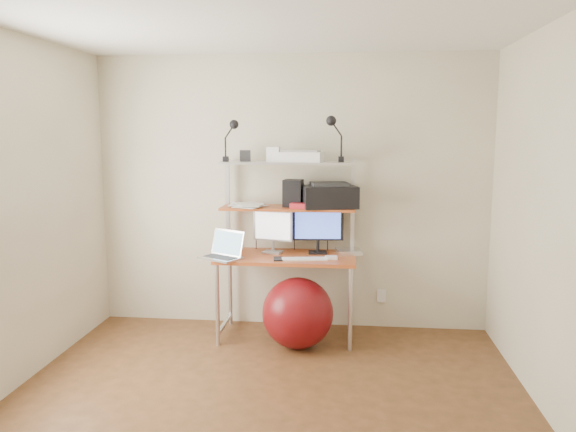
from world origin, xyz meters
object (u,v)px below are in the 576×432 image
(monitor_silver, at_px, (273,229))
(monitor_black, at_px, (318,228))
(laptop, at_px, (224,252))
(printer, at_px, (329,196))
(exercise_ball, at_px, (298,313))

(monitor_silver, bearing_deg, monitor_black, 16.51)
(monitor_silver, height_order, laptop, monitor_silver)
(monitor_silver, xyz_separation_m, laptop, (-0.38, -0.26, -0.16))
(monitor_black, relative_size, printer, 0.86)
(monitor_black, xyz_separation_m, printer, (0.10, -0.01, 0.29))
(exercise_ball, bearing_deg, printer, 55.62)
(laptop, distance_m, exercise_ball, 0.81)
(monitor_black, distance_m, printer, 0.31)
(exercise_ball, bearing_deg, monitor_silver, 126.64)
(monitor_silver, relative_size, laptop, 0.96)
(laptop, height_order, exercise_ball, laptop)
(laptop, relative_size, exercise_ball, 0.71)
(monitor_silver, xyz_separation_m, printer, (0.50, 0.01, 0.30))
(laptop, relative_size, printer, 0.81)
(printer, bearing_deg, laptop, -175.91)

